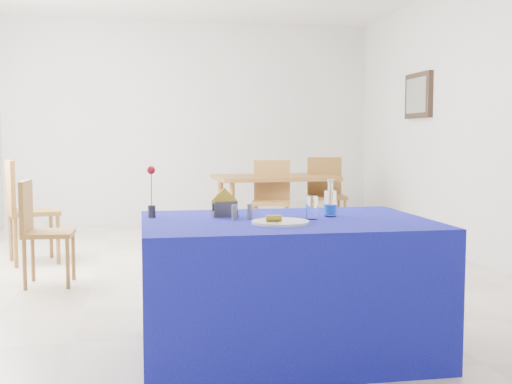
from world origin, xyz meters
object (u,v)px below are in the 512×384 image
(plate, at_px, (280,222))
(water_bottle, at_px, (330,204))
(chair_win_b, at_px, (23,204))
(chair_bg_right, at_px, (326,190))
(chair_bg_left, at_px, (271,195))
(blue_table, at_px, (286,286))
(oak_table, at_px, (274,182))
(chair_win_a, at_px, (39,225))

(plate, relative_size, water_bottle, 1.44)
(chair_win_b, bearing_deg, chair_bg_right, -86.32)
(chair_bg_left, height_order, chair_bg_right, chair_bg_right)
(blue_table, distance_m, oak_table, 4.24)
(water_bottle, bearing_deg, plate, -144.01)
(chair_bg_left, relative_size, chair_win_b, 0.95)
(chair_bg_left, xyz_separation_m, chair_win_b, (-2.61, -0.84, 0.03))
(blue_table, relative_size, chair_win_a, 1.84)
(chair_win_a, xyz_separation_m, chair_win_b, (-0.29, 0.98, 0.08))
(plate, height_order, oak_table, plate)
(plate, xyz_separation_m, chair_win_b, (-1.85, 3.11, -0.19))
(chair_win_a, bearing_deg, blue_table, -138.40)
(chair_bg_right, height_order, chair_win_a, chair_bg_right)
(chair_bg_left, distance_m, chair_win_a, 2.95)
(chair_bg_left, distance_m, chair_bg_right, 0.91)
(chair_win_a, distance_m, chair_win_b, 1.03)
(chair_win_a, bearing_deg, chair_win_b, 18.17)
(chair_bg_left, bearing_deg, water_bottle, -81.44)
(oak_table, bearing_deg, chair_win_b, -155.95)
(chair_bg_right, distance_m, chair_win_b, 3.63)
(water_bottle, distance_m, chair_win_b, 3.61)
(oak_table, bearing_deg, blue_table, -100.92)
(oak_table, bearing_deg, chair_bg_right, 6.61)
(oak_table, height_order, chair_win_a, chair_win_a)
(chair_bg_right, bearing_deg, plate, -103.57)
(blue_table, xyz_separation_m, chair_bg_left, (0.69, 3.78, 0.17))
(chair_bg_left, relative_size, chair_win_a, 1.10)
(oak_table, xyz_separation_m, chair_win_b, (-2.72, -1.21, -0.10))
(water_bottle, xyz_separation_m, chair_bg_left, (0.41, 3.69, -0.28))
(chair_bg_right, bearing_deg, oak_table, -167.60)
(blue_table, relative_size, chair_win_b, 1.60)
(water_bottle, bearing_deg, chair_win_a, 135.70)
(water_bottle, bearing_deg, chair_bg_left, 83.73)
(water_bottle, bearing_deg, chair_win_b, 127.70)
(blue_table, bearing_deg, chair_win_a, 129.83)
(plate, xyz_separation_m, water_bottle, (0.35, 0.26, 0.06))
(chair_bg_right, height_order, chair_win_b, chair_win_b)
(plate, xyz_separation_m, chair_bg_left, (0.76, 3.95, -0.22))
(chair_bg_left, height_order, chair_win_a, chair_bg_left)
(water_bottle, relative_size, oak_table, 0.14)
(water_bottle, xyz_separation_m, chair_win_b, (-2.20, 2.85, -0.25))
(oak_table, xyz_separation_m, chair_bg_right, (0.67, 0.08, -0.12))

